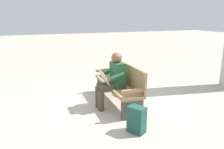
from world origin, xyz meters
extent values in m
plane|color=#B7AD99|center=(0.00, 0.00, 0.00)|extent=(40.00, 40.00, 0.00)
cube|color=#9E7A51|center=(0.00, 0.00, 0.42)|extent=(1.81, 0.54, 0.06)
cube|color=#9E7A51|center=(-0.01, -0.21, 0.68)|extent=(1.80, 0.11, 0.45)
cube|color=#9E7A51|center=(-0.85, 0.03, 0.57)|extent=(0.08, 0.48, 0.06)
cube|color=#9E7A51|center=(0.85, -0.03, 0.57)|extent=(0.08, 0.48, 0.06)
cube|color=#4C4742|center=(-0.80, 0.03, 0.20)|extent=(0.09, 0.43, 0.39)
cube|color=#4C4742|center=(0.80, -0.03, 0.20)|extent=(0.09, 0.43, 0.39)
cube|color=#23512D|center=(-0.15, 0.05, 0.71)|extent=(0.41, 0.23, 0.52)
sphere|color=brown|center=(-0.15, 0.07, 1.07)|extent=(0.22, 0.22, 0.22)
cylinder|color=#4C4233|center=(-0.24, 0.27, 0.47)|extent=(0.16, 0.42, 0.15)
cylinder|color=#4C4233|center=(-0.04, 0.26, 0.47)|extent=(0.16, 0.42, 0.15)
cylinder|color=#4C4233|center=(-0.24, 0.46, 0.23)|extent=(0.13, 0.13, 0.45)
cylinder|color=#4C4233|center=(-0.04, 0.45, 0.23)|extent=(0.13, 0.13, 0.45)
cylinder|color=#23512D|center=(-0.39, 0.16, 0.74)|extent=(0.10, 0.32, 0.18)
cylinder|color=#23512D|center=(0.09, 0.15, 0.74)|extent=(0.10, 0.32, 0.18)
cube|color=silver|center=(-0.14, 0.35, 0.68)|extent=(0.40, 0.15, 0.27)
cube|color=#1E4C42|center=(-1.29, 0.19, 0.23)|extent=(0.34, 0.30, 0.46)
cube|color=#23574C|center=(-1.24, 0.09, 0.16)|extent=(0.19, 0.13, 0.21)
camera|label=1|loc=(-4.26, 1.82, 1.90)|focal=35.50mm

